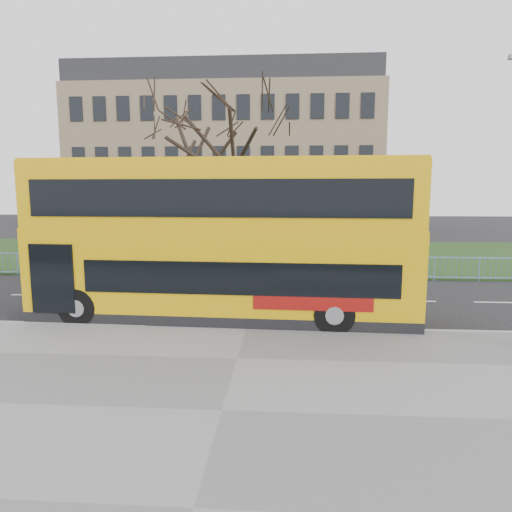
# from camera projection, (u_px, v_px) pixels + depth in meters

# --- Properties ---
(ground) EXTENTS (120.00, 120.00, 0.00)m
(ground) POSITION_uv_depth(u_px,v_px,m) (251.00, 316.00, 15.12)
(ground) COLOR black
(ground) RESTS_ON ground
(pavement) EXTENTS (80.00, 10.50, 0.12)m
(pavement) POSITION_uv_depth(u_px,v_px,m) (222.00, 413.00, 8.45)
(pavement) COLOR slate
(pavement) RESTS_ON ground
(kerb) EXTENTS (80.00, 0.20, 0.14)m
(kerb) POSITION_uv_depth(u_px,v_px,m) (246.00, 328.00, 13.58)
(kerb) COLOR gray
(kerb) RESTS_ON ground
(grass_verge) EXTENTS (80.00, 15.40, 0.08)m
(grass_verge) POSITION_uv_depth(u_px,v_px,m) (268.00, 255.00, 29.23)
(grass_verge) COLOR #1C3914
(grass_verge) RESTS_ON ground
(guard_railing) EXTENTS (40.00, 0.12, 1.10)m
(guard_railing) POSITION_uv_depth(u_px,v_px,m) (261.00, 267.00, 21.56)
(guard_railing) COLOR #7795D4
(guard_railing) RESTS_ON ground
(bare_tree) EXTENTS (7.64, 7.64, 10.92)m
(bare_tree) POSITION_uv_depth(u_px,v_px,m) (209.00, 164.00, 24.39)
(bare_tree) COLOR black
(bare_tree) RESTS_ON grass_verge
(civic_building) EXTENTS (30.00, 15.00, 14.00)m
(civic_building) POSITION_uv_depth(u_px,v_px,m) (230.00, 163.00, 49.00)
(civic_building) COLOR #8B7058
(civic_building) RESTS_ON ground
(yellow_bus) EXTENTS (12.09, 3.31, 5.03)m
(yellow_bus) POSITION_uv_depth(u_px,v_px,m) (222.00, 236.00, 14.48)
(yellow_bus) COLOR #E5AD09
(yellow_bus) RESTS_ON ground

